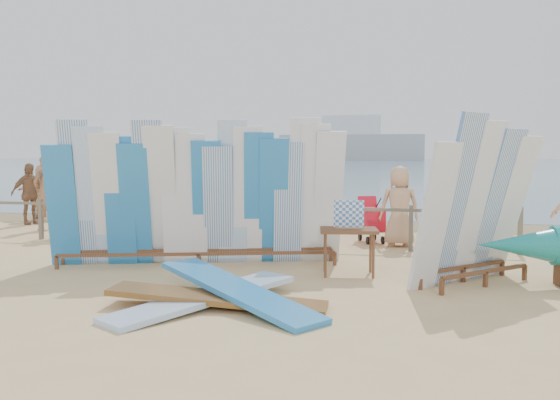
% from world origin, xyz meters
% --- Properties ---
extents(ground, '(160.00, 160.00, 0.00)m').
position_xyz_m(ground, '(0.00, 0.00, 0.00)').
color(ground, '#DAB77E').
rests_on(ground, ground).
extents(ocean, '(320.00, 240.00, 0.02)m').
position_xyz_m(ocean, '(0.00, 128.00, 0.00)').
color(ocean, slate).
rests_on(ocean, ground).
extents(wet_sand_strip, '(40.00, 2.60, 0.01)m').
position_xyz_m(wet_sand_strip, '(0.00, 7.20, 0.00)').
color(wet_sand_strip, olive).
rests_on(wet_sand_strip, ground).
extents(distant_ship, '(45.00, 8.00, 14.00)m').
position_xyz_m(distant_ship, '(-12.00, 180.00, 5.31)').
color(distant_ship, '#999EA3').
rests_on(distant_ship, ocean).
extents(fence, '(12.08, 0.08, 0.90)m').
position_xyz_m(fence, '(0.00, 3.00, 0.63)').
color(fence, '#6E6553').
rests_on(fence, ground).
extents(main_surfboard_rack, '(4.94, 1.97, 2.49)m').
position_xyz_m(main_surfboard_rack, '(0.46, 0.80, 1.12)').
color(main_surfboard_rack, brown).
rests_on(main_surfboard_rack, ground).
extents(side_surfboard_rack, '(1.95, 1.92, 2.45)m').
position_xyz_m(side_surfboard_rack, '(4.86, 0.16, 1.11)').
color(side_surfboard_rack, brown).
rests_on(side_surfboard_rack, ground).
extents(vendor_table, '(0.96, 0.74, 1.17)m').
position_xyz_m(vendor_table, '(3.02, 0.47, 0.39)').
color(vendor_table, brown).
rests_on(vendor_table, ground).
extents(flat_board_c, '(2.72, 0.69, 0.23)m').
position_xyz_m(flat_board_c, '(1.61, -1.82, 0.00)').
color(flat_board_c, brown).
rests_on(flat_board_c, ground).
extents(flat_board_b, '(1.90, 2.59, 0.21)m').
position_xyz_m(flat_board_b, '(1.42, -1.79, 0.00)').
color(flat_board_b, '#90B6E6').
rests_on(flat_board_b, ground).
extents(flat_board_d, '(2.50, 2.05, 0.40)m').
position_xyz_m(flat_board_d, '(1.84, -1.70, 0.00)').
color(flat_board_d, '#277CC4').
rests_on(flat_board_d, ground).
extents(beach_chair_left, '(0.75, 0.76, 0.95)m').
position_xyz_m(beach_chair_left, '(-0.06, 3.90, 0.28)').
color(beach_chair_left, red).
rests_on(beach_chair_left, ground).
extents(beach_chair_right, '(0.69, 0.70, 0.83)m').
position_xyz_m(beach_chair_right, '(0.29, 3.60, 0.24)').
color(beach_chair_right, red).
rests_on(beach_chair_right, ground).
extents(stroller, '(0.72, 0.84, 0.97)m').
position_xyz_m(stroller, '(3.19, 4.04, 0.39)').
color(stroller, red).
rests_on(stroller, ground).
extents(beachgoer_8, '(0.79, 0.39, 1.61)m').
position_xyz_m(beachgoer_8, '(4.66, 4.69, 0.80)').
color(beachgoer_8, beige).
rests_on(beachgoer_8, ground).
extents(beachgoer_5, '(1.51, 1.45, 1.70)m').
position_xyz_m(beachgoer_5, '(1.58, 5.36, 0.85)').
color(beachgoer_5, beige).
rests_on(beachgoer_5, ground).
extents(beachgoer_11, '(1.58, 0.92, 1.62)m').
position_xyz_m(beachgoer_11, '(-6.26, 6.57, 0.81)').
color(beachgoer_11, beige).
rests_on(beachgoer_11, ground).
extents(beachgoer_9, '(1.29, 0.91, 1.85)m').
position_xyz_m(beachgoer_9, '(5.66, 6.77, 0.92)').
color(beachgoer_9, tan).
rests_on(beachgoer_9, ground).
extents(beachgoer_6, '(0.86, 0.52, 1.65)m').
position_xyz_m(beachgoer_6, '(3.77, 3.60, 0.83)').
color(beachgoer_6, tan).
rests_on(beachgoer_6, ground).
extents(beachgoer_10, '(0.97, 1.05, 1.71)m').
position_xyz_m(beachgoer_10, '(5.07, 5.00, 0.86)').
color(beachgoer_10, '#8C6042').
rests_on(beachgoer_10, ground).
extents(beachgoer_1, '(0.53, 0.75, 1.87)m').
position_xyz_m(beachgoer_1, '(-4.86, 4.51, 0.94)').
color(beachgoer_1, '#8C6042').
rests_on(beachgoer_1, ground).
extents(beachgoer_7, '(0.75, 0.74, 1.87)m').
position_xyz_m(beachgoer_7, '(1.94, 5.08, 0.93)').
color(beachgoer_7, '#8C6042').
rests_on(beachgoer_7, ground).
extents(beachgoer_0, '(0.95, 0.56, 1.83)m').
position_xyz_m(beachgoer_0, '(-3.58, 3.60, 0.92)').
color(beachgoer_0, tan).
rests_on(beachgoer_0, ground).
extents(beachgoer_3, '(1.14, 0.77, 1.64)m').
position_xyz_m(beachgoer_3, '(-0.35, 6.69, 0.82)').
color(beachgoer_3, tan).
rests_on(beachgoer_3, ground).
extents(beachgoer_4, '(1.04, 1.13, 1.84)m').
position_xyz_m(beachgoer_4, '(-1.69, 5.36, 0.92)').
color(beachgoer_4, '#8C6042').
rests_on(beachgoer_4, ground).
extents(beachgoer_extra_1, '(0.85, 1.04, 1.65)m').
position_xyz_m(beachgoer_extra_1, '(-5.99, 5.48, 0.82)').
color(beachgoer_extra_1, '#8C6042').
rests_on(beachgoer_extra_1, ground).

